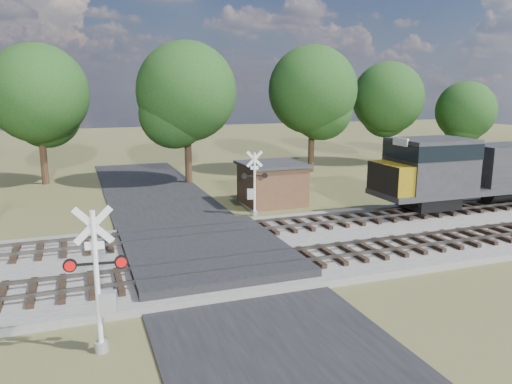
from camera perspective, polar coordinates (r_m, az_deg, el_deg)
name	(u,v)px	position (r m, az deg, el deg)	size (l,w,h in m)	color
ground	(209,262)	(22.34, -5.41, -7.91)	(160.00, 160.00, 0.00)	#4F4E2A
ballast_bed	(394,233)	(26.87, 15.45, -4.55)	(140.00, 10.00, 0.30)	gray
road	(209,261)	(22.33, -5.42, -7.82)	(7.00, 60.00, 0.08)	black
crossing_panel	(206,251)	(22.70, -5.75, -6.76)	(7.00, 9.00, 0.62)	#262628
track_near	(292,259)	(21.40, 4.14, -7.62)	(140.00, 2.60, 0.33)	black
track_far	(252,228)	(25.82, -0.41, -4.17)	(140.00, 2.60, 0.33)	black
crossing_signal_near	(101,293)	(15.10, -17.28, -10.96)	(1.76, 0.41, 4.37)	silver
crossing_signal_far	(253,189)	(29.65, -0.32, 0.36)	(1.57, 0.44, 3.93)	silver
equipment_shed	(272,183)	(32.80, 1.85, 1.03)	(4.09, 4.09, 2.74)	#4E2B21
treeline	(193,96)	(41.76, -7.19, 10.80)	(78.34, 11.28, 11.86)	black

